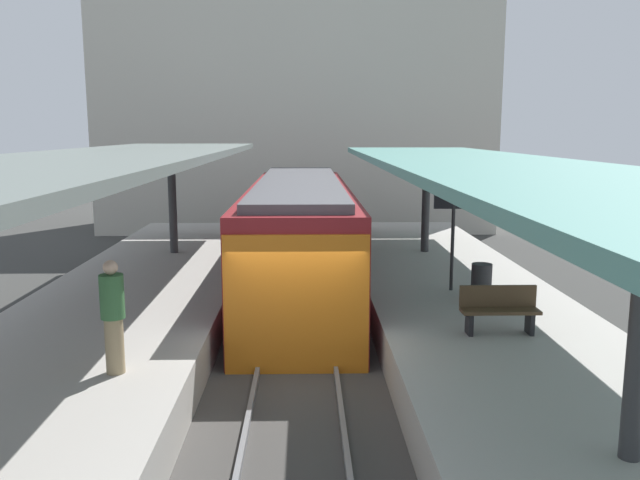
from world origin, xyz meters
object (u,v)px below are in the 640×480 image
Objects in this scene: platform_bench at (499,308)px; commuter_train at (299,236)px; platform_sign at (453,220)px; passenger_near_bench at (113,315)px; litter_bin at (481,282)px.

commuter_train is at bearing 119.29° from platform_bench.
commuter_train reaches higher than platform_sign.
commuter_train is at bearing 71.97° from passenger_near_bench.
commuter_train reaches higher than passenger_near_bench.
platform_sign is 1.27× the size of passenger_near_bench.
platform_bench is (3.67, -6.54, -0.26)m from commuter_train.
passenger_near_bench is (-6.39, -1.82, 0.44)m from platform_bench.
passenger_near_bench is (-6.69, -4.12, 0.51)m from litter_bin.
commuter_train is 9.18× the size of platform_bench.
litter_bin is at bearing -46.83° from commuter_train.
platform_sign reaches higher than passenger_near_bench.
platform_sign is at bearing 92.60° from platform_bench.
platform_sign is at bearing 116.71° from litter_bin.
platform_bench is 6.66m from passenger_near_bench.
litter_bin is (3.97, -4.23, -0.33)m from commuter_train.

